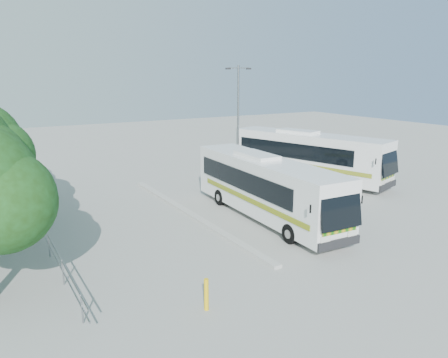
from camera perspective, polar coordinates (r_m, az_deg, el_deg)
ground at (r=23.83m, az=2.70°, el=-5.14°), size 100.00×100.00×0.00m
kerb_divider at (r=24.38m, az=-4.44°, el=-4.55°), size 0.40×16.00×0.15m
railing at (r=23.99m, az=-23.47°, el=-4.32°), size 0.06×22.00×1.00m
coach_main at (r=23.53m, az=5.51°, el=-0.95°), size 2.85×11.69×3.22m
coach_adjacent at (r=32.68m, az=11.01°, el=3.14°), size 5.86×12.39×3.39m
lamppost at (r=33.70m, az=1.86°, el=8.34°), size 2.02×0.55×8.27m
bollard at (r=14.91m, az=-2.32°, el=-14.84°), size 0.20×0.20×1.12m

